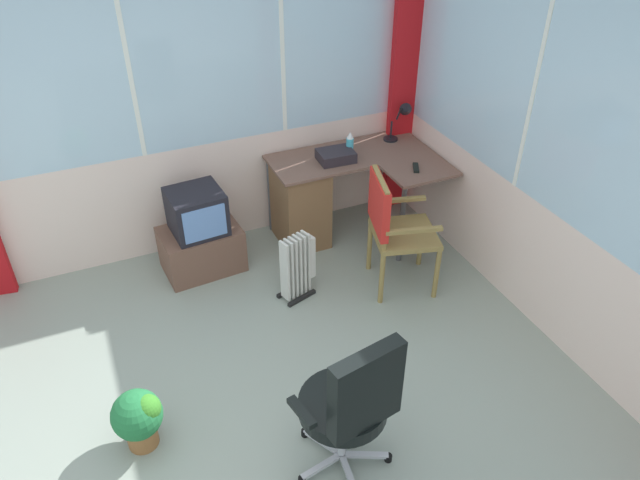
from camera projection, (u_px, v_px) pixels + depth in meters
ground at (243, 466)px, 3.63m from camera, size 5.80×5.71×0.06m
north_window_panel at (135, 105)px, 4.63m from camera, size 4.80×0.07×2.72m
east_window_panel at (615, 185)px, 3.63m from camera, size 0.07×4.71×2.72m
curtain_corner at (405, 75)px, 5.31m from camera, size 0.27×0.08×2.62m
desk at (309, 198)px, 5.32m from camera, size 1.41×0.97×0.76m
desk_lamp at (403, 117)px, 5.35m from camera, size 0.23×0.20×0.36m
tv_remote at (416, 168)px, 5.04m from camera, size 0.11×0.15×0.02m
spray_bottle at (350, 144)px, 5.19m from camera, size 0.06×0.06×0.22m
paper_tray at (336, 156)px, 5.14m from camera, size 0.31×0.25×0.09m
wooden_armchair at (390, 219)px, 4.64m from camera, size 0.60×0.59×1.00m
office_chair at (352, 402)px, 3.24m from camera, size 0.62×0.57×1.04m
tv_on_stand at (200, 236)px, 4.99m from camera, size 0.67×0.49×0.74m
space_heater at (298, 266)px, 4.73m from camera, size 0.33×0.24×0.56m
potted_plant at (139, 417)px, 3.59m from camera, size 0.31×0.31×0.41m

